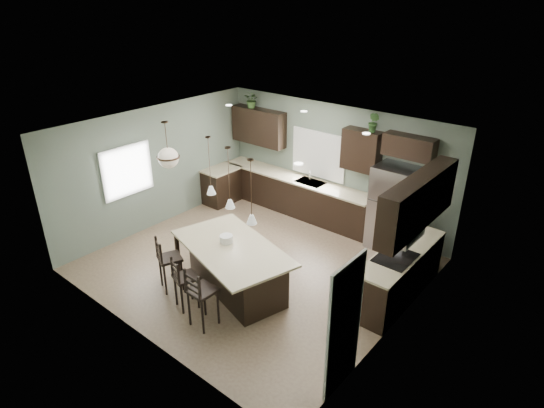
{
  "coord_description": "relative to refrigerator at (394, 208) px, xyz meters",
  "views": [
    {
      "loc": [
        5.28,
        -5.84,
        5.09
      ],
      "look_at": [
        0.1,
        0.4,
        1.25
      ],
      "focal_mm": 30.0,
      "sensor_mm": 36.0,
      "label": 1
    }
  ],
  "objects": [
    {
      "name": "plant_back_right",
      "position": [
        -0.73,
        0.15,
        1.69
      ],
      "size": [
        0.28,
        0.24,
        0.43
      ],
      "primitive_type": "imported",
      "rotation": [
        0.0,
        0.0,
        -0.26
      ],
      "color": "#2D5424",
      "rests_on": "back_upper_right"
    },
    {
      "name": "window_back",
      "position": [
        -2.17,
        0.33,
        0.62
      ],
      "size": [
        1.35,
        0.02,
        1.0
      ],
      "primitive_type": "cube",
      "color": "white",
      "rests_on": "room_shell"
    },
    {
      "name": "left_return_cabs",
      "position": [
        -4.47,
        -0.7,
        -0.48
      ],
      "size": [
        0.6,
        0.9,
        0.9
      ],
      "primitive_type": "cube",
      "color": "black",
      "rests_on": "ground"
    },
    {
      "name": "window_left",
      "position": [
        -4.75,
        -3.2,
        0.62
      ],
      "size": [
        0.02,
        1.1,
        1.0
      ],
      "primitive_type": "cube",
      "color": "white",
      "rests_on": "room_shell"
    },
    {
      "name": "fridge_header",
      "position": [
        0.08,
        0.18,
        1.32
      ],
      "size": [
        1.05,
        0.34,
        0.45
      ],
      "primitive_type": "cube",
      "color": "black",
      "rests_on": "room_shell"
    },
    {
      "name": "microwave",
      "position": [
        1.01,
        -1.8,
        0.62
      ],
      "size": [
        0.4,
        0.75,
        0.4
      ],
      "primitive_type": "cube",
      "color": "gray",
      "rests_on": "right_upper_cabs"
    },
    {
      "name": "back_upper_left",
      "position": [
        -3.92,
        0.18,
        1.02
      ],
      "size": [
        1.55,
        0.34,
        0.9
      ],
      "primitive_type": "cube",
      "color": "black",
      "rests_on": "room_shell"
    },
    {
      "name": "ground",
      "position": [
        -1.77,
        -2.4,
        -0.93
      ],
      "size": [
        6.0,
        6.0,
        0.0
      ],
      "primitive_type": "plane",
      "color": "#9E8466",
      "rests_on": "ground"
    },
    {
      "name": "back_lower_cabs",
      "position": [
        -2.62,
        0.05,
        -0.48
      ],
      "size": [
        4.2,
        0.6,
        0.9
      ],
      "primitive_type": "cube",
      "color": "black",
      "rests_on": "ground"
    },
    {
      "name": "left_return_countertop",
      "position": [
        -4.45,
        -0.7,
        -0.01
      ],
      "size": [
        0.66,
        0.96,
        0.04
      ],
      "primitive_type": "cube",
      "color": "beige",
      "rests_on": "left_return_cabs"
    },
    {
      "name": "right_lower_cabs",
      "position": [
        0.93,
        -1.53,
        -0.48
      ],
      "size": [
        0.6,
        2.35,
        0.9
      ],
      "primitive_type": "cube",
      "color": "black",
      "rests_on": "ground"
    },
    {
      "name": "bar_stool_center",
      "position": [
        -1.79,
        -4.19,
        -0.42
      ],
      "size": [
        0.47,
        0.47,
        1.01
      ],
      "primitive_type": "cube",
      "rotation": [
        0.0,
        0.0,
        -0.32
      ],
      "color": "black",
      "rests_on": "ground"
    },
    {
      "name": "room_shell",
      "position": [
        -1.77,
        -2.4,
        0.77
      ],
      "size": [
        6.0,
        6.0,
        6.0
      ],
      "color": "slate",
      "rests_on": "ground"
    },
    {
      "name": "back_upper_right",
      "position": [
        -0.97,
        0.18,
        1.02
      ],
      "size": [
        0.85,
        0.34,
        0.9
      ],
      "primitive_type": "cube",
      "color": "black",
      "rests_on": "room_shell"
    },
    {
      "name": "pantry_door",
      "position": [
        1.21,
        -3.95,
        0.09
      ],
      "size": [
        0.04,
        0.82,
        2.04
      ],
      "primitive_type": "cube",
      "color": "white",
      "rests_on": "ground"
    },
    {
      "name": "plant_back_left",
      "position": [
        -4.11,
        0.15,
        1.68
      ],
      "size": [
        0.37,
        0.32,
        0.41
      ],
      "primitive_type": "imported",
      "rotation": [
        0.0,
        0.0,
        0.02
      ],
      "color": "#345525",
      "rests_on": "back_upper_left"
    },
    {
      "name": "right_upper_cabs",
      "position": [
        1.06,
        -1.53,
        1.02
      ],
      "size": [
        0.34,
        2.35,
        0.9
      ],
      "primitive_type": "cube",
      "color": "black",
      "rests_on": "room_shell"
    },
    {
      "name": "pendant_right",
      "position": [
        -0.84,
        -3.51,
        1.32
      ],
      "size": [
        0.17,
        0.17,
        1.1
      ],
      "primitive_type": null,
      "color": "white",
      "rests_on": "room_shell"
    },
    {
      "name": "bar_stool_right",
      "position": [
        -1.21,
        -4.32,
        -0.36
      ],
      "size": [
        0.42,
        0.42,
        1.12
      ],
      "primitive_type": "cube",
      "rotation": [
        0.0,
        0.0,
        -0.02
      ],
      "color": "black",
      "rests_on": "ground"
    },
    {
      "name": "back_countertop",
      "position": [
        -2.62,
        0.03,
        -0.01
      ],
      "size": [
        4.2,
        0.66,
        0.04
      ],
      "primitive_type": "cube",
      "color": "beige",
      "rests_on": "back_lower_cabs"
    },
    {
      "name": "pendant_center",
      "position": [
        -1.51,
        -3.31,
        1.32
      ],
      "size": [
        0.17,
        0.17,
        1.1
      ],
      "primitive_type": null,
      "color": "white",
      "rests_on": "room_shell"
    },
    {
      "name": "right_countertop",
      "position": [
        0.91,
        -1.53,
        -0.01
      ],
      "size": [
        0.66,
        2.35,
        0.04
      ],
      "primitive_type": "cube",
      "color": "beige",
      "rests_on": "right_lower_cabs"
    },
    {
      "name": "faucet",
      "position": [
        -2.17,
        -0.0,
        0.16
      ],
      "size": [
        0.02,
        0.02,
        0.28
      ],
      "primitive_type": "cylinder",
      "color": "silver",
      "rests_on": "back_countertop"
    },
    {
      "name": "kitchen_island",
      "position": [
        -1.51,
        -3.31,
        -0.46
      ],
      "size": [
        2.63,
        1.93,
        0.92
      ],
      "primitive_type": "cube",
      "rotation": [
        0.0,
        0.0,
        -0.28
      ],
      "color": "black",
      "rests_on": "ground"
    },
    {
      "name": "cooktop",
      "position": [
        0.91,
        -1.8,
        0.02
      ],
      "size": [
        0.58,
        0.75,
        0.02
      ],
      "primitive_type": "cube",
      "color": "black",
      "rests_on": "right_countertop"
    },
    {
      "name": "chandelier",
      "position": [
        -3.55,
        -2.97,
        1.4
      ],
      "size": [
        0.46,
        0.46,
        0.96
      ],
      "primitive_type": null,
      "color": "beige",
      "rests_on": "room_shell"
    },
    {
      "name": "bar_stool_left",
      "position": [
        -2.43,
        -4.01,
        -0.39
      ],
      "size": [
        0.53,
        0.53,
        1.08
      ],
      "primitive_type": "cube",
      "rotation": [
        0.0,
        0.0,
        -0.41
      ],
      "color": "black",
      "rests_on": "ground"
    },
    {
      "name": "refrigerator",
      "position": [
        0.0,
        0.0,
        0.0
      ],
      "size": [
        0.9,
        0.74,
        1.85
      ],
      "primitive_type": "cube",
      "color": "#9C9CA4",
      "rests_on": "ground"
    },
    {
      "name": "pendant_left",
      "position": [
        -2.18,
        -3.12,
        1.32
      ],
      "size": [
        0.17,
        0.17,
        1.1
      ],
      "primitive_type": null,
      "color": "white",
      "rests_on": "room_shell"
    },
    {
      "name": "serving_dish",
      "position": [
        -1.7,
        -3.26,
        0.07
      ],
      "size": [
        0.24,
        0.24,
        0.14
      ],
      "primitive_type": "cylinder",
      "color": "white",
      "rests_on": "kitchen_island"
    },
    {
      "name": "wall_oven_front",
      "position": [
        0.63,
        -1.8,
        -0.48
      ],
      "size": [
        0.01,
        0.72,
        0.6
      ],
      "primitive_type": "cube",
      "color": "gray",
      "rests_on": "right_lower_cabs"
    },
    {
      "name": "sink_inset",
      "position": [
        -2.17,
        0.03,
        0.01
      ],
      "size": [
        0.7,
        0.45,
        0.01
      ],
      "primitive_type": "cube",
      "color": "gray",
      "rests_on": "back_countertop"
    }
  ]
}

